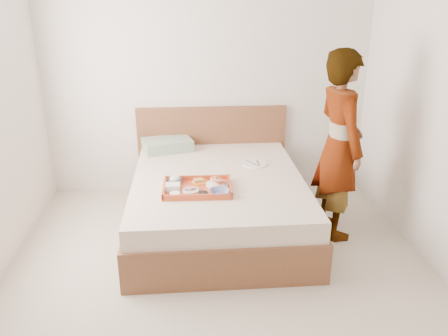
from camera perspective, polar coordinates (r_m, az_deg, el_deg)
name	(u,v)px	position (r m, az deg, el deg)	size (l,w,h in m)	color
ground	(222,291)	(3.55, -0.24, -15.27)	(3.50, 4.00, 0.01)	#BDB1A0
wall_back	(207,74)	(4.91, -2.10, 11.78)	(3.50, 0.01, 2.60)	silver
bed	(218,202)	(4.27, -0.78, -4.34)	(1.65, 2.00, 0.53)	brown
headboard	(212,148)	(5.09, -1.54, 2.54)	(1.65, 0.06, 0.95)	brown
pillow	(167,145)	(4.88, -7.18, 2.97)	(0.50, 0.34, 0.12)	#90A48D
tray	(197,187)	(3.87, -3.40, -2.46)	(0.58, 0.43, 0.05)	#CC5228
prawn_plate	(217,184)	(3.94, -0.84, -2.09)	(0.20, 0.20, 0.01)	white
navy_bowl_big	(220,192)	(3.75, -0.55, -3.09)	(0.17, 0.17, 0.04)	navy
sauce_dish	(203,194)	(3.73, -2.66, -3.33)	(0.09, 0.09, 0.03)	black
meat_plate	(190,190)	(3.84, -4.27, -2.81)	(0.14, 0.14, 0.01)	white
bread_plate	(200,182)	(4.00, -3.09, -1.76)	(0.14, 0.14, 0.01)	orange
salad_bowl	(175,181)	(4.00, -6.22, -1.62)	(0.13, 0.13, 0.04)	navy
plastic_tub	(173,187)	(3.86, -6.48, -2.40)	(0.12, 0.10, 0.05)	silver
cheese_round	(175,194)	(3.75, -6.25, -3.35)	(0.09, 0.09, 0.03)	white
dinner_plate	(255,164)	(4.46, 3.92, 0.53)	(0.25, 0.25, 0.01)	white
person	(339,146)	(4.11, 14.37, 2.72)	(0.62, 0.41, 1.70)	beige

